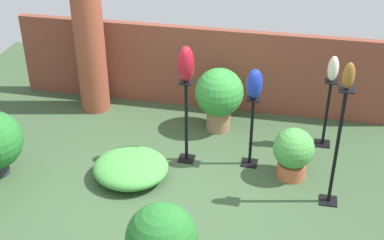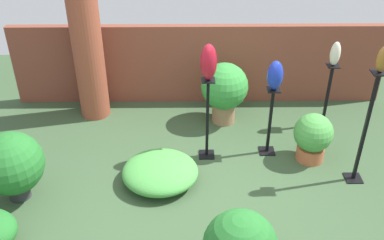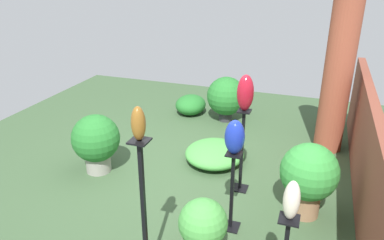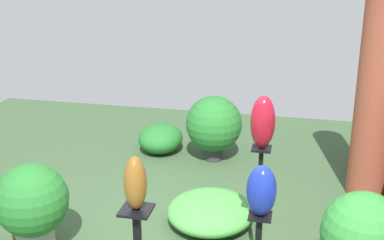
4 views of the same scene
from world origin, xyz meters
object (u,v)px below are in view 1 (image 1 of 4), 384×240
Objects in this scene: art_vase_bronze at (349,76)px; art_vase_ivory at (333,69)px; art_vase_ruby at (186,64)px; potted_plant_back_center at (219,95)px; pedestal_ruby at (186,125)px; pedestal_bronze at (336,153)px; pedestal_ivory at (326,116)px; potted_plant_mid_right at (293,152)px; brick_pillar at (89,35)px; pedestal_cobalt at (251,135)px; art_vase_cobalt at (255,84)px.

art_vase_bronze is 0.87× the size of art_vase_ivory.
art_vase_ivory is (1.71, 0.72, -0.22)m from art_vase_ruby.
art_vase_ruby is 1.34× the size of art_vase_ivory.
art_vase_bronze is 0.32× the size of potted_plant_back_center.
pedestal_ruby is 0.83m from art_vase_ruby.
art_vase_ivory is (-0.07, 1.22, -0.48)m from art_vase_bronze.
pedestal_bronze is 1.25m from pedestal_ivory.
pedestal_bronze is 2.01m from potted_plant_back_center.
pedestal_bronze is at bearing -86.91° from art_vase_ivory.
potted_plant_mid_right is at bearing -115.06° from art_vase_ivory.
brick_pillar reaches higher than potted_plant_back_center.
potted_plant_mid_right is at bearing -17.04° from pedestal_cobalt.
art_vase_bronze is (3.40, -1.56, 0.44)m from brick_pillar.
art_vase_ivory is (0.00, -0.00, 0.69)m from pedestal_ivory.
art_vase_bronze is (1.77, -0.50, 0.26)m from art_vase_ruby.
art_vase_ivory is 1.18m from potted_plant_mid_right.
pedestal_bronze is 0.68m from potted_plant_mid_right.
pedestal_ruby is 3.32× the size of art_vase_ivory.
art_vase_ivory reaches higher than potted_plant_mid_right.
potted_plant_back_center is at bearing 175.53° from art_vase_ivory.
pedestal_cobalt is 1.31m from art_vase_ivory.
pedestal_bronze reaches higher than art_vase_ivory.
art_vase_ruby reaches higher than pedestal_cobalt.
potted_plant_mid_right is at bearing -3.93° from pedestal_ruby.
brick_pillar is 2.45× the size of pedestal_ivory.
pedestal_ivory is at bearing 64.94° from potted_plant_mid_right.
brick_pillar is 7.96× the size of art_vase_bronze.
art_vase_ruby is 0.83m from art_vase_cobalt.
art_vase_ruby reaches higher than pedestal_ruby.
art_vase_cobalt is (2.43, -0.99, -0.03)m from brick_pillar.
art_vase_ruby is at bearing 82.87° from pedestal_ruby.
pedestal_ruby is at bearing 164.36° from art_vase_bronze.
pedestal_cobalt is (0.80, 0.07, -0.08)m from pedestal_ruby.
pedestal_cobalt is (2.43, -0.99, -0.73)m from brick_pillar.
pedestal_ivory is (-0.07, 1.22, -0.24)m from pedestal_bronze.
pedestal_ruby is at bearing -157.03° from pedestal_ivory.
pedestal_ruby is at bearing -175.01° from art_vase_cobalt.
pedestal_ruby is at bearing 164.36° from pedestal_bronze.
art_vase_bronze is 1.22m from art_vase_cobalt.
pedestal_bronze is 1.21m from art_vase_cobalt.
pedestal_ruby is 1.02m from art_vase_cobalt.
art_vase_ruby is at bearing 164.36° from pedestal_bronze.
art_vase_bronze reaches higher than art_vase_ivory.
art_vase_bronze reaches higher than pedestal_bronze.
pedestal_bronze reaches higher than pedestal_ruby.
brick_pillar is 1.60× the size of pedestal_bronze.
brick_pillar reaches higher than potted_plant_mid_right.
pedestal_ivory is (0.91, 0.65, 0.00)m from pedestal_cobalt.
pedestal_bronze is at bearing -24.65° from brick_pillar.
art_vase_ruby is (-1.71, -0.72, 0.91)m from pedestal_ivory.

